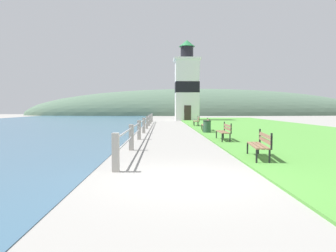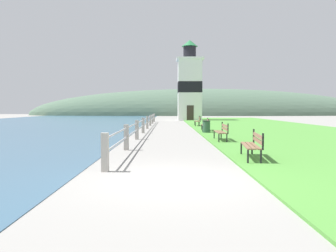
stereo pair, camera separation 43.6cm
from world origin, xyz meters
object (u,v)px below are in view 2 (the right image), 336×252
at_px(park_bench_midway, 222,131).
at_px(trash_bin, 206,127).
at_px(park_bench_near, 253,143).
at_px(park_bench_far, 206,124).
at_px(park_bench_by_lighthouse, 198,120).
at_px(lighthouse, 189,86).

xyz_separation_m(park_bench_midway, trash_bin, (-0.18, 5.13, -0.12)).
bearing_deg(park_bench_near, park_bench_far, -83.07).
distance_m(park_bench_midway, park_bench_by_lighthouse, 13.23).
bearing_deg(park_bench_by_lighthouse, trash_bin, 90.69).
distance_m(park_bench_by_lighthouse, trash_bin, 8.11).
distance_m(park_bench_near, park_bench_far, 12.79).
distance_m(park_bench_far, trash_bin, 1.81).
bearing_deg(park_bench_by_lighthouse, park_bench_midway, 92.04).
distance_m(park_bench_near, lighthouse, 34.03).
xyz_separation_m(park_bench_near, park_bench_midway, (-0.03, 5.86, 0.00)).
bearing_deg(park_bench_far, park_bench_by_lighthouse, -85.75).
distance_m(park_bench_by_lighthouse, lighthouse, 15.26).
distance_m(park_bench_near, park_bench_midway, 5.86).
relative_size(park_bench_far, lighthouse, 0.19).
height_order(park_bench_by_lighthouse, trash_bin, park_bench_by_lighthouse).
height_order(park_bench_near, park_bench_by_lighthouse, same).
bearing_deg(park_bench_midway, park_bench_far, -88.64).
bearing_deg(lighthouse, park_bench_midway, -90.43).
bearing_deg(trash_bin, lighthouse, 89.02).
xyz_separation_m(park_bench_midway, park_bench_by_lighthouse, (0.03, 13.23, -0.00)).
xyz_separation_m(park_bench_near, park_bench_by_lighthouse, (-0.00, 19.10, -0.00)).
relative_size(park_bench_near, lighthouse, 0.19).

